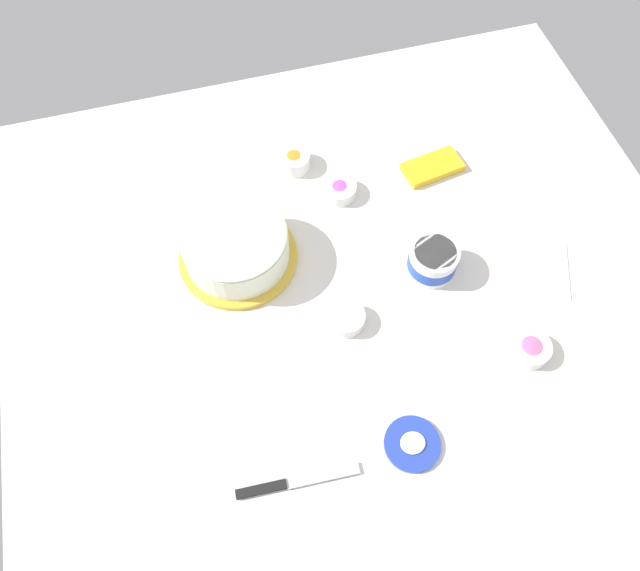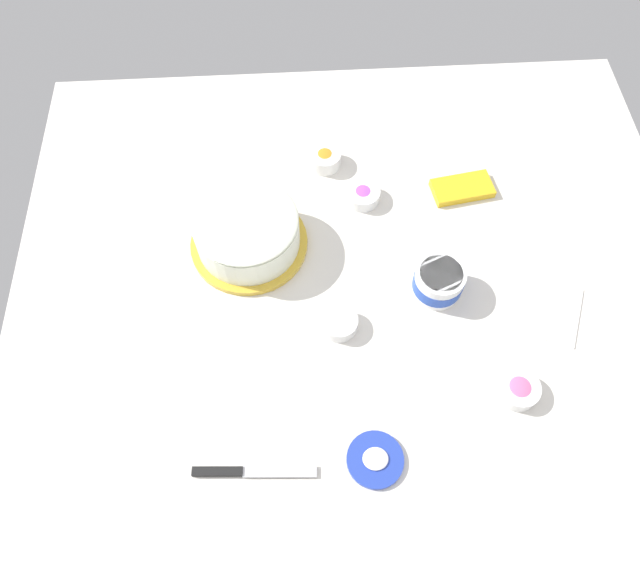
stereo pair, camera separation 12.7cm
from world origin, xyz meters
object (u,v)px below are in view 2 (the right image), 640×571
(frosting_tub_lid, at_px, (375,460))
(sprinkle_bowl_rainbow, at_px, (363,195))
(candy_box_lower, at_px, (462,188))
(frosted_cake, at_px, (247,232))
(paper_napkin, at_px, (544,308))
(sprinkle_bowl_pink, at_px, (518,389))
(sprinkle_bowl_yellow, at_px, (339,323))
(sprinkle_bowl_orange, at_px, (325,158))
(spreading_knife, at_px, (243,471))
(frosting_tub, at_px, (439,281))

(frosting_tub_lid, distance_m, sprinkle_bowl_rainbow, 0.62)
(sprinkle_bowl_rainbow, bearing_deg, candy_box_lower, -177.59)
(frosted_cake, xyz_separation_m, paper_napkin, (-0.64, 0.20, -0.05))
(sprinkle_bowl_rainbow, bearing_deg, paper_napkin, 139.10)
(frosted_cake, xyz_separation_m, sprinkle_bowl_pink, (-0.54, 0.39, -0.03))
(sprinkle_bowl_rainbow, height_order, paper_napkin, sprinkle_bowl_rainbow)
(sprinkle_bowl_yellow, bearing_deg, sprinkle_bowl_orange, -89.71)
(sprinkle_bowl_pink, bearing_deg, frosted_cake, -35.66)
(spreading_knife, height_order, candy_box_lower, candy_box_lower)
(sprinkle_bowl_pink, height_order, sprinkle_bowl_rainbow, sprinkle_bowl_pink)
(frosting_tub, relative_size, sprinkle_bowl_rainbow, 1.33)
(frosting_tub, relative_size, frosting_tub_lid, 1.00)
(sprinkle_bowl_orange, bearing_deg, frosting_tub, 121.09)
(sprinkle_bowl_pink, distance_m, candy_box_lower, 0.51)
(frosting_tub_lid, bearing_deg, sprinkle_bowl_rainbow, -93.19)
(frosting_tub, height_order, paper_napkin, frosting_tub)
(spreading_knife, bearing_deg, sprinkle_bowl_pink, -167.23)
(spreading_knife, distance_m, sprinkle_bowl_pink, 0.57)
(frosted_cake, relative_size, candy_box_lower, 1.86)
(spreading_knife, xyz_separation_m, paper_napkin, (-0.65, -0.31, -0.00))
(spreading_knife, distance_m, sprinkle_bowl_yellow, 0.36)
(sprinkle_bowl_rainbow, height_order, sprinkle_bowl_yellow, sprinkle_bowl_rainbow)
(frosting_tub_lid, xyz_separation_m, sprinkle_bowl_rainbow, (-0.03, -0.62, 0.01))
(candy_box_lower, distance_m, paper_napkin, 0.35)
(frosting_tub_lid, xyz_separation_m, paper_napkin, (-0.40, -0.30, -0.00))
(frosting_tub, bearing_deg, spreading_knife, 40.96)
(frosting_tub_lid, bearing_deg, sprinkle_bowl_yellow, -80.60)
(spreading_knife, height_order, paper_napkin, spreading_knife)
(frosting_tub, height_order, sprinkle_bowl_rainbow, frosting_tub)
(frosting_tub_lid, distance_m, spreading_knife, 0.25)
(frosting_tub_lid, bearing_deg, spreading_knife, 1.62)
(spreading_knife, bearing_deg, sprinkle_bowl_rainbow, -114.56)
(frosting_tub, relative_size, sprinkle_bowl_yellow, 1.38)
(frosted_cake, bearing_deg, frosting_tub_lid, 115.31)
(frosting_tub_lid, height_order, candy_box_lower, candy_box_lower)
(frosted_cake, bearing_deg, sprinkle_bowl_orange, -129.54)
(frosted_cake, height_order, sprinkle_bowl_orange, frosted_cake)
(sprinkle_bowl_pink, distance_m, sprinkle_bowl_yellow, 0.39)
(frosting_tub, distance_m, sprinkle_bowl_rainbow, 0.29)
(candy_box_lower, xyz_separation_m, paper_napkin, (-0.12, 0.33, -0.01))
(paper_napkin, bearing_deg, sprinkle_bowl_yellow, 1.92)
(candy_box_lower, height_order, paper_napkin, candy_box_lower)
(sprinkle_bowl_pink, height_order, candy_box_lower, sprinkle_bowl_pink)
(frosting_tub, distance_m, candy_box_lower, 0.29)
(sprinkle_bowl_pink, bearing_deg, paper_napkin, -119.27)
(spreading_knife, distance_m, sprinkle_bowl_orange, 0.77)
(sprinkle_bowl_rainbow, distance_m, paper_napkin, 0.49)
(frosting_tub_lid, distance_m, candy_box_lower, 0.69)
(frosting_tub_lid, height_order, sprinkle_bowl_pink, sprinkle_bowl_pink)
(frosted_cake, relative_size, sprinkle_bowl_rainbow, 3.25)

